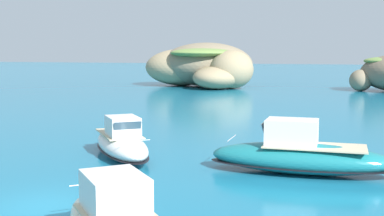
{
  "coord_description": "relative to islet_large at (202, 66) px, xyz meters",
  "views": [
    {
      "loc": [
        10.2,
        -15.06,
        5.6
      ],
      "look_at": [
        0.7,
        16.22,
        1.83
      ],
      "focal_mm": 46.5,
      "sensor_mm": 36.0,
      "label": 1
    }
  ],
  "objects": [
    {
      "name": "ground_plane",
      "position": [
        11.1,
        -60.47,
        -3.23
      ],
      "size": [
        400.0,
        400.0,
        0.0
      ],
      "primitive_type": "plane",
      "color": "#197093"
    },
    {
      "name": "motorboat_teal",
      "position": [
        19.52,
        -52.72,
        -2.4
      ],
      "size": [
        8.42,
        2.55,
        2.48
      ],
      "color": "#19727A",
      "rests_on": "ground"
    },
    {
      "name": "motorboat_white",
      "position": [
        10.16,
        -51.73,
        -2.49
      ],
      "size": [
        6.3,
        7.21,
        2.19
      ],
      "color": "white",
      "rests_on": "ground"
    },
    {
      "name": "islet_large",
      "position": [
        0.0,
        0.0,
        0.0
      ],
      "size": [
        19.59,
        17.67,
        6.91
      ],
      "color": "#84755B",
      "rests_on": "ground"
    }
  ]
}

